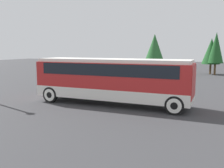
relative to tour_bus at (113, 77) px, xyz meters
name	(u,v)px	position (x,y,z in m)	size (l,w,h in m)	color
ground_plane	(112,104)	(-0.10, 0.00, -1.82)	(120.00, 120.00, 0.00)	#38383A
tour_bus	(113,77)	(0.00, 0.00, 0.00)	(10.31, 2.62, 3.02)	silver
parked_car_near	(92,82)	(-4.16, 4.82, -1.12)	(4.23, 1.85, 1.39)	black
parked_car_mid	(137,80)	(-0.80, 7.89, -1.15)	(4.02, 1.91, 1.37)	#2D5638
tree_left	(216,48)	(5.91, 23.22, 1.98)	(2.11, 2.11, 5.97)	brown
tree_center	(154,49)	(-3.13, 24.37, 1.88)	(3.22, 3.22, 5.99)	brown
tree_right	(211,51)	(5.30, 23.98, 1.49)	(2.59, 2.59, 5.18)	brown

